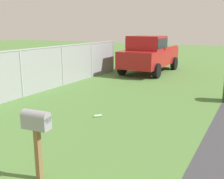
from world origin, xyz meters
name	(u,v)px	position (x,y,z in m)	size (l,w,h in m)	color
mailbox	(36,125)	(3.80, -0.64, 0.99)	(0.25, 0.50, 1.25)	brown
pickup_truck	(149,53)	(15.11, 1.72, 1.10)	(4.90, 2.25, 2.09)	maroon
fence_section	(21,72)	(7.61, 3.83, 0.96)	(14.21, 0.07, 1.79)	#9EA3A8
litter_bottle_midfield_a	(98,116)	(7.06, 0.19, 0.04)	(0.07, 0.07, 0.22)	#B2D8BF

